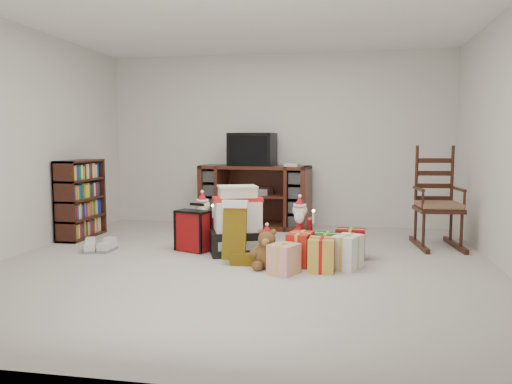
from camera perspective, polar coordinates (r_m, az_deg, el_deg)
room at (r=4.91m, az=-1.62°, el=5.98°), size 5.01×5.01×2.51m
tv_stand at (r=7.16m, az=-0.10°, el=-0.51°), size 1.60×0.71×0.89m
bookshelf at (r=6.77m, az=-19.39°, el=-0.91°), size 0.27×0.82×1.00m
rocking_chair at (r=6.24m, az=20.01°, el=-2.03°), size 0.57×0.86×1.23m
gift_pile at (r=5.47m, az=-2.14°, el=-3.78°), size 0.70×0.60×0.74m
red_suitcase at (r=5.66m, az=-7.24°, el=-4.41°), size 0.40×0.30×0.54m
stocking at (r=5.04m, az=-2.48°, el=-4.57°), size 0.31×0.13×0.65m
teddy_bear at (r=4.88m, az=1.29°, el=-6.79°), size 0.26×0.23×0.38m
santa_figurine at (r=5.43m, az=5.00°, el=-4.67°), size 0.32×0.30×0.65m
mrs_claus_figurine at (r=5.80m, az=-6.12°, el=-3.96°), size 0.32×0.30×0.66m
sneaker_pair at (r=5.92m, az=-17.53°, el=-5.99°), size 0.37×0.32×0.10m
gift_cluster at (r=5.02m, az=7.59°, el=-6.90°), size 0.78×1.09×0.27m
crt_television at (r=7.11m, az=-0.43°, el=4.90°), size 0.66×0.50×0.46m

